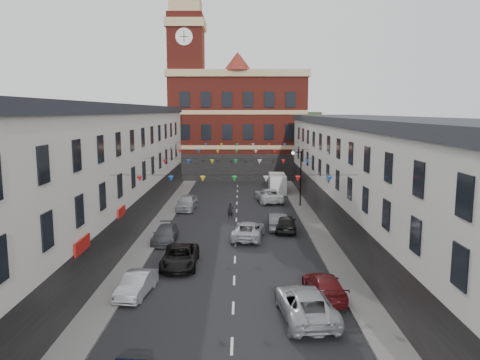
{
  "coord_description": "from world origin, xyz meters",
  "views": [
    {
      "loc": [
        0.36,
        -35.15,
        10.19
      ],
      "look_at": [
        0.35,
        6.76,
        3.99
      ],
      "focal_mm": 35.0,
      "sensor_mm": 36.0,
      "label": 1
    }
  ],
  "objects_px": {
    "car_left_c": "(180,257)",
    "car_right_c": "(324,286)",
    "white_van": "(277,183)",
    "car_right_b": "(306,304)",
    "car_right_f": "(269,195)",
    "car_left_b": "(137,284)",
    "car_right_d": "(286,223)",
    "car_left_e": "(187,202)",
    "car_left_d": "(165,234)",
    "car_right_e": "(277,221)",
    "street_lamp": "(298,171)",
    "pedestrian": "(231,211)",
    "moving_car": "(248,230)"
  },
  "relations": [
    {
      "from": "car_right_c",
      "to": "white_van",
      "type": "relative_size",
      "value": 0.88
    },
    {
      "from": "street_lamp",
      "to": "white_van",
      "type": "xyz_separation_m",
      "value": [
        -1.5,
        8.99,
        -2.76
      ]
    },
    {
      "from": "car_left_c",
      "to": "pedestrian",
      "type": "relative_size",
      "value": 3.21
    },
    {
      "from": "car_left_d",
      "to": "car_right_c",
      "type": "distance_m",
      "value": 15.21
    },
    {
      "from": "street_lamp",
      "to": "pedestrian",
      "type": "relative_size",
      "value": 3.93
    },
    {
      "from": "car_left_c",
      "to": "car_left_d",
      "type": "bearing_deg",
      "value": 107.22
    },
    {
      "from": "street_lamp",
      "to": "car_left_c",
      "type": "distance_m",
      "value": 22.18
    },
    {
      "from": "car_right_b",
      "to": "car_right_c",
      "type": "height_order",
      "value": "car_right_b"
    },
    {
      "from": "moving_car",
      "to": "car_right_d",
      "type": "bearing_deg",
      "value": -137.51
    },
    {
      "from": "street_lamp",
      "to": "car_right_e",
      "type": "xyz_separation_m",
      "value": [
        -2.95,
        -9.47,
        -3.19
      ]
    },
    {
      "from": "car_right_b",
      "to": "moving_car",
      "type": "relative_size",
      "value": 1.07
    },
    {
      "from": "car_right_e",
      "to": "white_van",
      "type": "distance_m",
      "value": 18.52
    },
    {
      "from": "street_lamp",
      "to": "car_left_c",
      "type": "xyz_separation_m",
      "value": [
        -10.15,
        -19.45,
        -3.22
      ]
    },
    {
      "from": "car_left_d",
      "to": "car_right_f",
      "type": "distance_m",
      "value": 18.67
    },
    {
      "from": "car_left_d",
      "to": "white_van",
      "type": "height_order",
      "value": "white_van"
    },
    {
      "from": "car_right_b",
      "to": "car_right_c",
      "type": "bearing_deg",
      "value": -122.5
    },
    {
      "from": "car_right_f",
      "to": "white_van",
      "type": "height_order",
      "value": "white_van"
    },
    {
      "from": "white_van",
      "to": "car_right_d",
      "type": "bearing_deg",
      "value": -91.38
    },
    {
      "from": "car_left_c",
      "to": "car_left_e",
      "type": "height_order",
      "value": "car_left_e"
    },
    {
      "from": "car_right_d",
      "to": "pedestrian",
      "type": "distance_m",
      "value": 6.79
    },
    {
      "from": "car_left_c",
      "to": "car_right_c",
      "type": "xyz_separation_m",
      "value": [
        8.59,
        -5.14,
        -0.02
      ]
    },
    {
      "from": "car_right_b",
      "to": "street_lamp",
      "type": "bearing_deg",
      "value": -100.84
    },
    {
      "from": "car_left_c",
      "to": "car_right_b",
      "type": "bearing_deg",
      "value": -47.91
    },
    {
      "from": "car_right_b",
      "to": "white_van",
      "type": "height_order",
      "value": "white_van"
    },
    {
      "from": "car_left_b",
      "to": "car_left_d",
      "type": "bearing_deg",
      "value": 98.38
    },
    {
      "from": "car_left_b",
      "to": "white_van",
      "type": "xyz_separation_m",
      "value": [
        10.46,
        33.27,
        0.51
      ]
    },
    {
      "from": "pedestrian",
      "to": "car_right_c",
      "type": "bearing_deg",
      "value": -60.06
    },
    {
      "from": "pedestrian",
      "to": "car_left_b",
      "type": "bearing_deg",
      "value": -90.82
    },
    {
      "from": "car_left_e",
      "to": "car_right_f",
      "type": "height_order",
      "value": "car_left_e"
    },
    {
      "from": "car_left_c",
      "to": "moving_car",
      "type": "xyz_separation_m",
      "value": [
        4.63,
        6.87,
        0.02
      ]
    },
    {
      "from": "car_left_e",
      "to": "car_right_d",
      "type": "bearing_deg",
      "value": -40.35
    },
    {
      "from": "car_left_b",
      "to": "car_right_d",
      "type": "xyz_separation_m",
      "value": [
        9.64,
        13.92,
        0.1
      ]
    },
    {
      "from": "car_right_d",
      "to": "white_van",
      "type": "height_order",
      "value": "white_van"
    },
    {
      "from": "car_left_d",
      "to": "white_van",
      "type": "bearing_deg",
      "value": 65.38
    },
    {
      "from": "car_left_b",
      "to": "car_left_e",
      "type": "height_order",
      "value": "car_left_e"
    },
    {
      "from": "car_left_c",
      "to": "moving_car",
      "type": "distance_m",
      "value": 8.28
    },
    {
      "from": "car_left_e",
      "to": "car_right_b",
      "type": "xyz_separation_m",
      "value": [
        8.77,
        -25.71,
        -0.04
      ]
    },
    {
      "from": "car_left_d",
      "to": "moving_car",
      "type": "bearing_deg",
      "value": 9.17
    },
    {
      "from": "car_right_c",
      "to": "white_van",
      "type": "xyz_separation_m",
      "value": [
        0.07,
        33.58,
        0.48
      ]
    },
    {
      "from": "car_right_d",
      "to": "car_right_e",
      "type": "relative_size",
      "value": 0.99
    },
    {
      "from": "car_left_d",
      "to": "car_right_b",
      "type": "distance_m",
      "value": 16.4
    },
    {
      "from": "car_left_c",
      "to": "car_right_f",
      "type": "relative_size",
      "value": 0.88
    },
    {
      "from": "street_lamp",
      "to": "car_right_e",
      "type": "distance_m",
      "value": 10.41
    },
    {
      "from": "car_right_d",
      "to": "pedestrian",
      "type": "xyz_separation_m",
      "value": [
        -4.79,
        4.81,
        0.03
      ]
    },
    {
      "from": "car_left_e",
      "to": "car_right_b",
      "type": "height_order",
      "value": "car_left_e"
    },
    {
      "from": "car_left_c",
      "to": "car_right_b",
      "type": "height_order",
      "value": "car_right_b"
    },
    {
      "from": "car_left_d",
      "to": "white_van",
      "type": "relative_size",
      "value": 0.85
    },
    {
      "from": "car_left_c",
      "to": "car_right_b",
      "type": "distance_m",
      "value": 10.6
    },
    {
      "from": "car_left_e",
      "to": "car_right_f",
      "type": "xyz_separation_m",
      "value": [
        8.77,
        4.23,
        -0.02
      ]
    },
    {
      "from": "car_left_b",
      "to": "car_right_c",
      "type": "bearing_deg",
      "value": 6.17
    }
  ]
}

